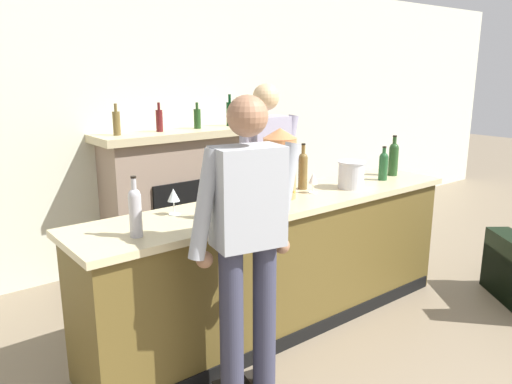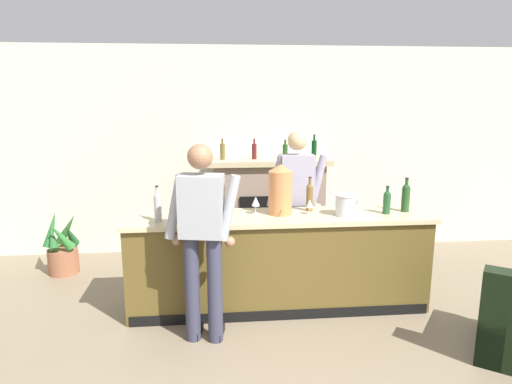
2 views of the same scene
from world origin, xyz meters
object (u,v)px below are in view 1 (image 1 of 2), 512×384
object	(u,v)px
fireplace_stone	(180,195)
wine_bottle_cabernet_heavy	(383,165)
person_customer	(247,244)
wine_bottle_merlot_tall	(135,210)
wine_glass_by_dispenser	(313,179)
person_bartender	(266,182)
wine_bottle_riesling_slim	(216,199)
wine_glass_back_row	(174,196)
wine_glass_near_bucket	(251,185)
wine_glass_front_right	(353,169)
ice_bucket_steel	(351,175)
wine_bottle_rose_blush	(303,169)
copper_dispenser	(280,163)
wine_bottle_burgundy_dark	(393,158)

from	to	relation	value
fireplace_stone	wine_bottle_cabernet_heavy	bearing A→B (deg)	-59.60
person_customer	wine_bottle_cabernet_heavy	bearing A→B (deg)	16.26
wine_bottle_merlot_tall	wine_glass_by_dispenser	xyz separation A→B (m)	(1.45, 0.11, -0.04)
person_customer	wine_bottle_cabernet_heavy	xyz separation A→B (m)	(1.81, 0.53, 0.13)
person_bartender	wine_bottle_riesling_slim	distance (m)	1.07
wine_bottle_merlot_tall	wine_bottle_riesling_slim	world-z (taller)	wine_bottle_merlot_tall
wine_bottle_riesling_slim	wine_glass_back_row	world-z (taller)	wine_bottle_riesling_slim
person_bartender	wine_glass_near_bucket	xyz separation A→B (m)	(-0.49, -0.43, 0.12)
fireplace_stone	wine_glass_near_bucket	xyz separation A→B (m)	(-0.32, -1.54, 0.43)
wine_bottle_cabernet_heavy	wine_glass_front_right	bearing A→B (deg)	154.36
person_customer	wine_bottle_cabernet_heavy	size ratio (longest dim) A/B	6.20
wine_bottle_merlot_tall	wine_glass_front_right	world-z (taller)	wine_bottle_merlot_tall
fireplace_stone	person_bartender	size ratio (longest dim) A/B	0.92
wine_bottle_riesling_slim	wine_glass_back_row	xyz separation A→B (m)	(-0.16, 0.23, -0.01)
person_customer	wine_bottle_merlot_tall	xyz separation A→B (m)	(-0.41, 0.45, 0.16)
wine_bottle_merlot_tall	ice_bucket_steel	bearing A→B (deg)	1.33
fireplace_stone	wine_bottle_rose_blush	size ratio (longest dim) A/B	4.61
wine_bottle_riesling_slim	wine_glass_near_bucket	bearing A→B (deg)	23.03
person_customer	wine_bottle_riesling_slim	world-z (taller)	person_customer
person_bartender	wine_glass_by_dispenser	xyz separation A→B (m)	(0.04, -0.50, 0.10)
fireplace_stone	wine_glass_front_right	xyz separation A→B (m)	(0.73, -1.54, 0.41)
copper_dispenser	wine_glass_near_bucket	size ratio (longest dim) A/B	2.84
fireplace_stone	copper_dispenser	bearing A→B (deg)	-92.95
wine_bottle_burgundy_dark	person_bartender	bearing A→B (deg)	155.30
fireplace_stone	person_customer	size ratio (longest dim) A/B	0.93
fireplace_stone	person_bartender	xyz separation A→B (m)	(0.16, -1.12, 0.31)
wine_bottle_burgundy_dark	wine_glass_back_row	size ratio (longest dim) A/B	2.04
wine_bottle_cabernet_heavy	wine_glass_near_bucket	xyz separation A→B (m)	(-1.29, 0.11, -0.00)
wine_bottle_merlot_tall	wine_glass_by_dispenser	world-z (taller)	wine_bottle_merlot_tall
wine_bottle_burgundy_dark	wine_glass_by_dispenser	xyz separation A→B (m)	(-0.99, -0.03, -0.05)
person_bartender	wine_glass_near_bucket	size ratio (longest dim) A/B	10.05
fireplace_stone	ice_bucket_steel	size ratio (longest dim) A/B	7.74
wine_bottle_burgundy_dark	wine_bottle_cabernet_heavy	world-z (taller)	wine_bottle_burgundy_dark
ice_bucket_steel	fireplace_stone	bearing A→B (deg)	107.90
fireplace_stone	wine_bottle_merlot_tall	distance (m)	2.18
wine_bottle_burgundy_dark	wine_glass_by_dispenser	distance (m)	0.99
wine_glass_front_right	wine_bottle_burgundy_dark	bearing A→B (deg)	-6.21
wine_bottle_rose_blush	wine_bottle_burgundy_dark	size ratio (longest dim) A/B	1.02
copper_dispenser	wine_glass_front_right	distance (m)	0.82
wine_bottle_merlot_tall	wine_bottle_riesling_slim	distance (m)	0.53
copper_dispenser	wine_glass_front_right	bearing A→B (deg)	1.98
person_customer	wine_glass_front_right	world-z (taller)	person_customer
wine_glass_front_right	wine_glass_back_row	distance (m)	1.61
wine_bottle_burgundy_dark	wine_bottle_riesling_slim	xyz separation A→B (m)	(-1.91, -0.13, -0.03)
wine_bottle_cabernet_heavy	wine_bottle_burgundy_dark	bearing A→B (deg)	16.62
ice_bucket_steel	wine_bottle_burgundy_dark	size ratio (longest dim) A/B	0.60
wine_bottle_rose_blush	wine_bottle_cabernet_heavy	size ratio (longest dim) A/B	1.25
copper_dispenser	wine_glass_back_row	distance (m)	0.81
wine_bottle_merlot_tall	wine_glass_near_bucket	distance (m)	0.95
wine_bottle_riesling_slim	wine_glass_by_dispenser	size ratio (longest dim) A/B	1.82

